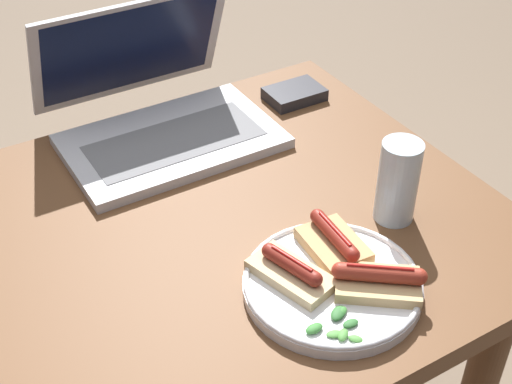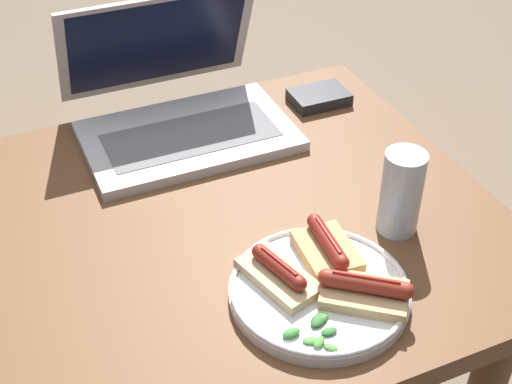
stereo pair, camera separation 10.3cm
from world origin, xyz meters
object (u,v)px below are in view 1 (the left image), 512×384
(laptop, at_px, (159,114))
(external_drive, at_px, (294,94))
(drinking_glass, at_px, (398,182))
(plate, at_px, (332,284))

(laptop, bearing_deg, external_drive, -4.04)
(laptop, height_order, drinking_glass, laptop)
(laptop, relative_size, plate, 1.49)
(laptop, height_order, external_drive, laptop)
(plate, height_order, external_drive, same)
(external_drive, bearing_deg, plate, -117.00)
(laptop, distance_m, drinking_glass, 0.44)
(drinking_glass, distance_m, external_drive, 0.38)
(laptop, bearing_deg, drinking_glass, -62.49)
(plate, distance_m, drinking_glass, 0.20)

